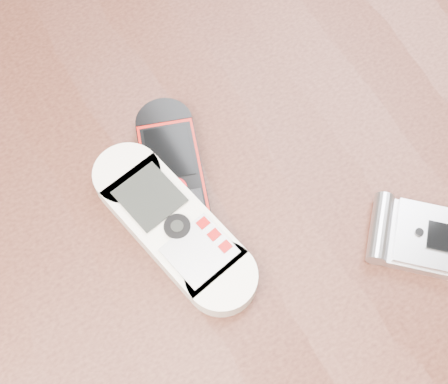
{
  "coord_description": "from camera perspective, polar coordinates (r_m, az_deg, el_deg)",
  "views": [
    {
      "loc": [
        -0.1,
        -0.18,
        1.19
      ],
      "look_at": [
        0.01,
        0.0,
        0.76
      ],
      "focal_mm": 50.0,
      "sensor_mm": 36.0,
      "label": 1
    }
  ],
  "objects": [
    {
      "name": "nokia_black_red",
      "position": [
        0.48,
        -4.56,
        0.94
      ],
      "size": [
        0.09,
        0.16,
        0.02
      ],
      "primitive_type": "cube",
      "rotation": [
        0.0,
        0.0,
        -0.33
      ],
      "color": "black",
      "rests_on": "table"
    },
    {
      "name": "table",
      "position": [
        0.58,
        -0.43,
        -5.15
      ],
      "size": [
        1.2,
        0.8,
        0.75
      ],
      "color": "black",
      "rests_on": "ground"
    },
    {
      "name": "nokia_white",
      "position": [
        0.47,
        -4.71,
        -3.05
      ],
      "size": [
        0.08,
        0.17,
        0.02
      ],
      "primitive_type": "cube",
      "rotation": [
        0.0,
        0.0,
        0.2
      ],
      "color": "white",
      "rests_on": "table"
    },
    {
      "name": "ground",
      "position": [
        1.21,
        -0.21,
        -15.95
      ],
      "size": [
        4.0,
        4.0,
        0.0
      ],
      "primitive_type": "plane",
      "color": "#472B19",
      "rests_on": "ground"
    },
    {
      "name": "motorola_razr",
      "position": [
        0.49,
        19.44,
        -4.28
      ],
      "size": [
        0.11,
        0.11,
        0.02
      ],
      "primitive_type": "cube",
      "rotation": [
        0.0,
        0.0,
        0.82
      ],
      "color": "#B2B3B7",
      "rests_on": "table"
    }
  ]
}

